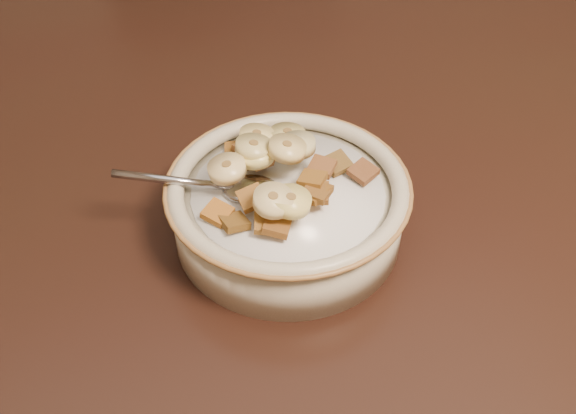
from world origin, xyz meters
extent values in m
cube|color=black|center=(0.00, 0.00, 0.73)|extent=(1.41, 0.92, 0.04)
cube|color=black|center=(-0.05, 0.50, 0.52)|extent=(0.49, 0.49, 1.04)
cylinder|color=beige|center=(-0.08, -0.16, 0.77)|extent=(0.19, 0.19, 0.05)
cylinder|color=white|center=(-0.08, -0.16, 0.80)|extent=(0.16, 0.16, 0.00)
ellipsoid|color=#9799A1|center=(-0.11, -0.15, 0.80)|extent=(0.05, 0.04, 0.01)
cube|color=brown|center=(-0.07, -0.18, 0.81)|extent=(0.03, 0.03, 0.01)
cube|color=brown|center=(-0.05, -0.15, 0.81)|extent=(0.03, 0.03, 0.01)
cube|color=brown|center=(-0.04, -0.14, 0.81)|extent=(0.03, 0.03, 0.01)
cube|color=brown|center=(-0.11, -0.12, 0.81)|extent=(0.02, 0.02, 0.01)
cube|color=brown|center=(-0.09, -0.10, 0.80)|extent=(0.03, 0.03, 0.01)
cube|color=#9A652A|center=(-0.11, -0.20, 0.81)|extent=(0.02, 0.02, 0.01)
cube|color=brown|center=(-0.06, -0.18, 0.82)|extent=(0.03, 0.03, 0.01)
cube|color=brown|center=(-0.07, -0.17, 0.82)|extent=(0.03, 0.03, 0.01)
cube|color=brown|center=(-0.11, -0.10, 0.81)|extent=(0.03, 0.03, 0.01)
cube|color=#975918|center=(-0.14, -0.18, 0.80)|extent=(0.03, 0.03, 0.01)
cube|color=brown|center=(-0.12, -0.10, 0.80)|extent=(0.02, 0.02, 0.01)
cube|color=#925A25|center=(-0.08, -0.18, 0.81)|extent=(0.03, 0.03, 0.01)
cube|color=brown|center=(-0.12, -0.17, 0.81)|extent=(0.02, 0.02, 0.01)
cube|color=#935825|center=(-0.10, -0.09, 0.80)|extent=(0.02, 0.02, 0.01)
cube|color=brown|center=(-0.02, -0.15, 0.81)|extent=(0.03, 0.03, 0.01)
cube|color=olive|center=(-0.10, -0.10, 0.80)|extent=(0.03, 0.03, 0.01)
cube|color=brown|center=(-0.07, -0.18, 0.81)|extent=(0.03, 0.03, 0.01)
cube|color=#9B6437|center=(-0.10, -0.13, 0.81)|extent=(0.03, 0.03, 0.01)
cube|color=brown|center=(-0.10, -0.20, 0.81)|extent=(0.03, 0.03, 0.01)
cube|color=brown|center=(-0.13, -0.19, 0.80)|extent=(0.03, 0.03, 0.01)
cylinder|color=beige|center=(-0.07, -0.13, 0.82)|extent=(0.04, 0.04, 0.01)
cylinder|color=#FFE080|center=(-0.10, -0.10, 0.82)|extent=(0.04, 0.04, 0.01)
cylinder|color=#D7CD88|center=(-0.11, -0.13, 0.83)|extent=(0.04, 0.04, 0.02)
cylinder|color=#FDE68A|center=(-0.11, -0.13, 0.82)|extent=(0.04, 0.04, 0.01)
cylinder|color=#EED77A|center=(-0.09, -0.19, 0.82)|extent=(0.04, 0.04, 0.01)
cylinder|color=beige|center=(-0.10, -0.19, 0.82)|extent=(0.03, 0.03, 0.02)
cylinder|color=#D0BE70|center=(-0.07, -0.10, 0.81)|extent=(0.04, 0.04, 0.01)
cylinder|color=#EBD276|center=(-0.08, -0.14, 0.83)|extent=(0.04, 0.04, 0.02)
cylinder|color=#FCE7AA|center=(-0.13, -0.15, 0.82)|extent=(0.04, 0.04, 0.01)
camera|label=1|loc=(-0.16, -0.54, 1.15)|focal=40.00mm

